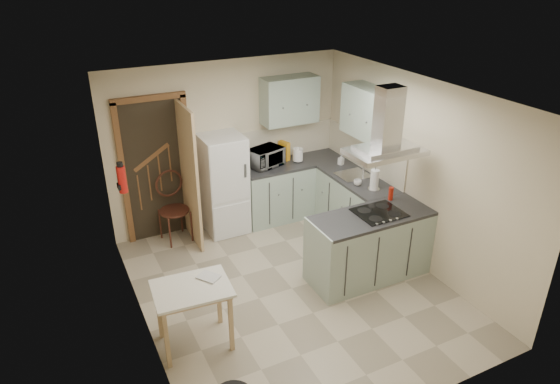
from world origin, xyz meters
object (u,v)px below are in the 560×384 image
peninsula (370,246)px  bentwood_chair (174,211)px  extractor_hood (385,152)px  fridge (224,184)px  drop_leaf_table (194,316)px  microwave (266,157)px

peninsula → bentwood_chair: bearing=134.8°
peninsula → extractor_hood: extractor_hood is taller
fridge → bentwood_chair: bearing=178.0°
peninsula → drop_leaf_table: 2.42m
extractor_hood → fridge: bearing=123.8°
extractor_hood → bentwood_chair: (-2.09, 2.01, -1.24)m
peninsula → extractor_hood: 1.27m
peninsula → extractor_hood: size_ratio=1.72×
drop_leaf_table → peninsula: bearing=9.8°
fridge → extractor_hood: extractor_hood is taller
extractor_hood → drop_leaf_table: size_ratio=1.14×
fridge → extractor_hood: 2.57m
fridge → extractor_hood: bearing=-56.2°
peninsula → bentwood_chair: bentwood_chair is taller
extractor_hood → microwave: (-0.62, 2.02, -0.68)m
drop_leaf_table → bentwood_chair: bentwood_chair is taller
extractor_hood → drop_leaf_table: 2.86m
drop_leaf_table → microwave: size_ratio=1.53×
peninsula → drop_leaf_table: (-2.41, -0.22, -0.08)m
drop_leaf_table → microwave: (1.89, 2.24, 0.67)m
fridge → peninsula: size_ratio=0.97×
extractor_hood → bentwood_chair: size_ratio=0.94×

